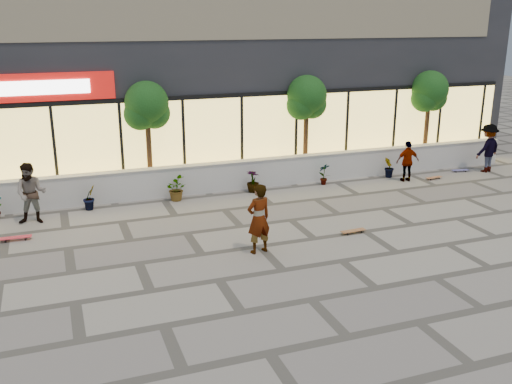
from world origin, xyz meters
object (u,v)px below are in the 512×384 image
object	(u,v)px
skater_right_far	(488,148)
skateboard_center	(353,231)
tree_mideast	(307,100)
tree_east	(429,94)
skater_center	(259,219)
skateboard_left	(16,238)
skateboard_right_far	(460,170)
skateboard_right_near	(434,177)
skater_left	(31,194)
tree_midwest	(147,108)
skater_right_near	(408,161)

from	to	relation	value
skater_right_far	skateboard_center	size ratio (longest dim) A/B	2.50
tree_mideast	tree_east	world-z (taller)	same
skater_center	skateboard_left	world-z (taller)	skater_center
skateboard_left	skateboard_right_far	bearing A→B (deg)	8.32
skateboard_left	skateboard_right_near	xyz separation A→B (m)	(14.88, 1.28, -0.01)
skateboard_left	skateboard_right_near	world-z (taller)	skateboard_left
skateboard_center	skateboard_right_near	size ratio (longest dim) A/B	1.06
skater_left	tree_east	bearing A→B (deg)	20.11
skater_left	skater_center	bearing A→B (deg)	-25.66
skater_center	skater_left	distance (m)	7.14
tree_midwest	skater_center	xyz separation A→B (m)	(1.70, -6.43, -2.04)
skater_center	skater_right_far	bearing A→B (deg)	-171.06
tree_east	skater_right_far	bearing A→B (deg)	-46.95
tree_mideast	skater_left	xyz separation A→B (m)	(-9.90, -2.01, -2.05)
skater_center	skateboard_right_far	distance (m)	11.62
tree_midwest	tree_mideast	world-z (taller)	same
tree_midwest	skater_right_far	xyz separation A→B (m)	(13.18, -1.80, -2.02)
tree_east	skateboard_right_far	bearing A→B (deg)	-65.56
skateboard_center	skateboard_right_far	bearing A→B (deg)	28.46
tree_mideast	skateboard_left	world-z (taller)	tree_mideast
skater_right_near	skateboard_right_far	bearing A→B (deg)	-165.54
skater_right_far	skateboard_right_near	world-z (taller)	skater_right_far
skateboard_left	tree_east	bearing A→B (deg)	13.86
skater_right_far	skateboard_right_near	bearing A→B (deg)	-9.21
skater_left	skateboard_right_far	world-z (taller)	skater_left
skateboard_center	skateboard_left	bearing A→B (deg)	160.19
tree_east	skateboard_center	xyz separation A→B (m)	(-6.76, -6.08, -2.91)
tree_midwest	skater_left	xyz separation A→B (m)	(-3.90, -2.01, -2.05)
skateboard_right_near	skateboard_right_far	bearing A→B (deg)	12.66
tree_mideast	skater_right_far	world-z (taller)	tree_mideast
skater_right_near	tree_east	bearing A→B (deg)	-132.18
skater_right_far	tree_mideast	bearing A→B (deg)	-29.00
skateboard_left	skateboard_right_far	distance (m)	16.66
skateboard_right_far	skateboard_right_near	bearing A→B (deg)	-153.22
skater_center	skateboard_right_far	world-z (taller)	skater_center
skater_center	skateboard_center	world-z (taller)	skater_center
skateboard_right_far	tree_midwest	bearing A→B (deg)	-178.82
tree_east	skateboard_left	size ratio (longest dim) A/B	4.60
skater_right_far	skater_center	bearing A→B (deg)	7.05
tree_midwest	tree_mideast	bearing A→B (deg)	0.00
skater_left	skateboard_left	bearing A→B (deg)	-97.11
tree_east	skateboard_left	bearing A→B (deg)	-168.11
skater_center	skateboard_right_far	bearing A→B (deg)	-167.86
skateboard_center	skateboard_right_near	bearing A→B (deg)	31.72
skater_left	skater_right_far	size ratio (longest dim) A/B	0.97
skater_left	skateboard_right_near	distance (m)	14.42
skater_center	skateboard_center	size ratio (longest dim) A/B	2.44
tree_east	skateboard_right_far	world-z (taller)	tree_east
skater_center	skateboard_left	xyz separation A→B (m)	(-6.08, 3.09, -0.86)
skater_right_far	skater_left	bearing A→B (deg)	-14.24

